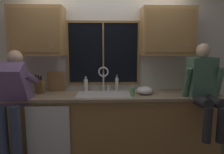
{
  "coord_description": "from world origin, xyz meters",
  "views": [
    {
      "loc": [
        -0.03,
        -3.41,
        1.66
      ],
      "look_at": [
        0.08,
        -0.3,
        1.18
      ],
      "focal_mm": 33.74,
      "sensor_mm": 36.0,
      "label": 1
    }
  ],
  "objects": [
    {
      "name": "upper_cabinet_left",
      "position": [
        -1.03,
        -0.17,
        1.86
      ],
      "size": [
        0.79,
        0.36,
        0.72
      ],
      "color": "#B2844C"
    },
    {
      "name": "window_mullion_center",
      "position": [
        -0.05,
        -0.02,
        1.52
      ],
      "size": [
        0.02,
        0.02,
        0.95
      ],
      "primitive_type": "cube",
      "color": "olive"
    },
    {
      "name": "person_standing",
      "position": [
        -1.28,
        -0.63,
        0.97
      ],
      "size": [
        0.53,
        0.68,
        1.59
      ],
      "color": "#384260",
      "rests_on": "floor"
    },
    {
      "name": "window_frame_bottom",
      "position": [
        -0.05,
        -0.02,
        1.03
      ],
      "size": [
        1.17,
        0.02,
        0.04
      ],
      "primitive_type": "cube",
      "color": "olive"
    },
    {
      "name": "person_sitting_on_counter",
      "position": [
        1.36,
        -0.57,
        1.1
      ],
      "size": [
        0.54,
        0.63,
        1.26
      ],
      "color": "#262628",
      "rests_on": "countertop"
    },
    {
      "name": "lower_cabinet_run",
      "position": [
        0.0,
        -0.29,
        0.44
      ],
      "size": [
        3.34,
        0.58,
        0.88
      ],
      "primitive_type": "cube",
      "color": "#A07744",
      "rests_on": "floor"
    },
    {
      "name": "window_frame_left",
      "position": [
        -0.62,
        -0.02,
        1.52
      ],
      "size": [
        0.03,
        0.02,
        0.95
      ],
      "primitive_type": "cube",
      "color": "olive"
    },
    {
      "name": "bottle_green_glass",
      "position": [
        -0.34,
        -0.08,
        1.02
      ],
      "size": [
        0.07,
        0.07,
        0.25
      ],
      "color": "silver",
      "rests_on": "countertop"
    },
    {
      "name": "back_wall",
      "position": [
        0.0,
        0.06,
        1.27
      ],
      "size": [
        5.74,
        0.12,
        2.55
      ],
      "primitive_type": "cube",
      "color": "silver",
      "rests_on": "floor"
    },
    {
      "name": "mixing_bowl",
      "position": [
        0.57,
        -0.31,
        0.98
      ],
      "size": [
        0.25,
        0.25,
        0.12
      ],
      "primitive_type": "ellipsoid",
      "color": "silver",
      "rests_on": "countertop"
    },
    {
      "name": "window_glass",
      "position": [
        -0.05,
        -0.01,
        1.52
      ],
      "size": [
        1.1,
        0.02,
        0.95
      ],
      "primitive_type": "cube",
      "color": "black"
    },
    {
      "name": "soap_dispenser",
      "position": [
        0.37,
        -0.45,
        0.99
      ],
      "size": [
        0.06,
        0.07,
        0.18
      ],
      "color": "#59A566",
      "rests_on": "countertop"
    },
    {
      "name": "bottle_tall_clear",
      "position": [
        0.16,
        -0.08,
        1.03
      ],
      "size": [
        0.06,
        0.06,
        0.27
      ],
      "color": "silver",
      "rests_on": "countertop"
    },
    {
      "name": "window_frame_right",
      "position": [
        0.51,
        -0.02,
        1.52
      ],
      "size": [
        0.03,
        0.02,
        0.95
      ],
      "primitive_type": "cube",
      "color": "olive"
    },
    {
      "name": "sink",
      "position": [
        -0.05,
        -0.3,
        0.82
      ],
      "size": [
        0.8,
        0.46,
        0.21
      ],
      "color": "#B7B7BC",
      "rests_on": "lower_cabinet_run"
    },
    {
      "name": "upper_cabinet_right",
      "position": [
        0.92,
        -0.17,
        1.86
      ],
      "size": [
        0.79,
        0.36,
        0.72
      ],
      "color": "#B2844C"
    },
    {
      "name": "window_frame_top",
      "position": [
        -0.05,
        -0.02,
        2.02
      ],
      "size": [
        1.17,
        0.02,
        0.04
      ],
      "primitive_type": "cube",
      "color": "olive"
    },
    {
      "name": "faucet",
      "position": [
        -0.05,
        -0.12,
        1.17
      ],
      "size": [
        0.18,
        0.09,
        0.4
      ],
      "color": "silver",
      "rests_on": "countertop"
    },
    {
      "name": "cutting_board",
      "position": [
        -0.8,
        -0.08,
        1.08
      ],
      "size": [
        0.27,
        0.09,
        0.32
      ],
      "primitive_type": "cube",
      "rotation": [
        0.21,
        0.0,
        0.0
      ],
      "color": "#997047",
      "rests_on": "countertop"
    },
    {
      "name": "countertop",
      "position": [
        0.0,
        -0.31,
        0.9
      ],
      "size": [
        3.4,
        0.62,
        0.04
      ],
      "primitive_type": "cube",
      "color": "gray",
      "rests_on": "lower_cabinet_run"
    },
    {
      "name": "dishwasher_front",
      "position": [
        -0.82,
        -0.61,
        0.46
      ],
      "size": [
        0.6,
        0.02,
        0.74
      ],
      "primitive_type": "cube",
      "color": "white"
    },
    {
      "name": "knife_block",
      "position": [
        -1.03,
        -0.2,
        1.03
      ],
      "size": [
        0.12,
        0.18,
        0.32
      ],
      "color": "olive",
      "rests_on": "countertop"
    }
  ]
}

